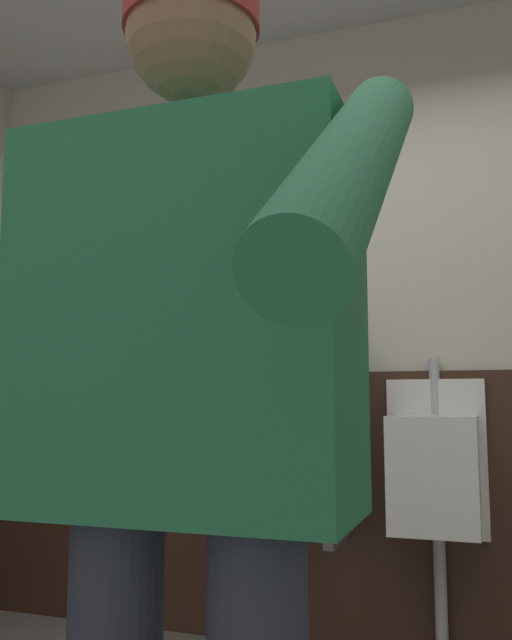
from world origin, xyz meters
TOP-DOWN VIEW (x-y plane):
  - wall_back at (0.00, 1.59)m, footprint 4.38×0.12m
  - wainscot_band_back at (0.00, 1.52)m, footprint 3.78×0.03m
  - urinal_left at (-0.35, 1.37)m, footprint 0.40×0.34m
  - urinal_middle at (0.40, 1.37)m, footprint 0.40×0.34m
  - privacy_divider_panel at (0.03, 1.30)m, footprint 0.04×0.40m
  - person at (0.21, -0.54)m, footprint 0.72×0.60m

SIDE VIEW (x-z plane):
  - wainscot_band_back at x=0.00m, z-range 0.00..1.19m
  - urinal_left at x=-0.35m, z-range 0.16..1.40m
  - urinal_middle at x=0.40m, z-range 0.16..1.40m
  - privacy_divider_panel at x=0.03m, z-range 0.50..1.40m
  - person at x=0.21m, z-range 0.16..1.89m
  - wall_back at x=0.00m, z-range 0.00..2.82m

